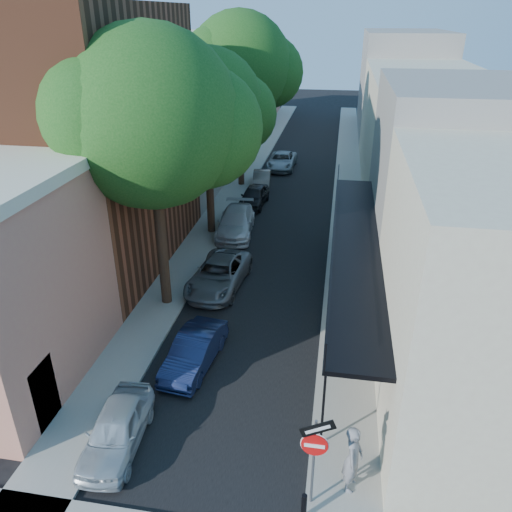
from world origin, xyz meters
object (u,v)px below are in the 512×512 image
at_px(bollard, 304,507).
at_px(oak_mid, 215,108).
at_px(parked_car_f, 262,179).
at_px(parked_car_a, 117,429).
at_px(parked_car_b, 194,351).
at_px(parked_car_g, 282,161).
at_px(oak_far, 247,67).
at_px(sign_post, 315,448).
at_px(parked_car_e, 254,196).
at_px(parked_car_d, 236,222).
at_px(pedestrian, 353,458).
at_px(oak_near, 164,121).
at_px(parked_car_c, 219,274).

distance_m(bollard, oak_mid, 19.96).
bearing_deg(parked_car_f, parked_car_a, -97.11).
bearing_deg(parked_car_b, parked_car_g, 96.70).
distance_m(oak_far, parked_car_b, 22.64).
bearing_deg(bollard, parked_car_a, 164.55).
bearing_deg(bollard, sign_post, 71.44).
height_order(parked_car_e, parked_car_g, parked_car_e).
distance_m(parked_car_e, parked_car_g, 9.09).
distance_m(parked_car_d, parked_car_f, 8.76).
bearing_deg(oak_far, pedestrian, -73.66).
height_order(parked_car_d, parked_car_g, parked_car_d).
xyz_separation_m(parked_car_f, pedestrian, (6.40, -25.23, 0.55)).
bearing_deg(parked_car_b, oak_far, 101.96).
bearing_deg(bollard, parked_car_d, 106.97).
xyz_separation_m(sign_post, parked_car_b, (-4.56, 5.07, -1.42)).
bearing_deg(oak_near, oak_far, 89.96).
distance_m(oak_mid, parked_car_a, 17.43).
bearing_deg(parked_car_g, sign_post, -80.43).
relative_size(bollard, parked_car_c, 0.17).
height_order(bollard, parked_car_c, parked_car_c).
relative_size(oak_near, parked_car_e, 3.01).
distance_m(sign_post, bollard, 1.60).
bearing_deg(parked_car_e, oak_far, 109.22).
bearing_deg(parked_car_g, oak_far, -111.31).
bearing_deg(parked_car_b, parked_car_e, 99.23).
relative_size(oak_mid, parked_car_g, 2.21).
height_order(oak_far, pedestrian, oak_far).
relative_size(oak_near, pedestrian, 5.66).
relative_size(oak_mid, parked_car_b, 2.71).
bearing_deg(oak_near, parked_car_d, 82.84).
bearing_deg(parked_car_f, oak_mid, -103.99).
height_order(oak_mid, parked_car_a, oak_mid).
bearing_deg(parked_car_d, sign_post, -76.88).
bearing_deg(parked_car_f, sign_post, -84.51).
xyz_separation_m(bollard, parked_car_d, (-5.38, 17.63, 0.18)).
bearing_deg(parked_car_g, parked_car_d, -92.84).
distance_m(parked_car_b, parked_car_e, 16.89).
height_order(parked_car_g, pedestrian, pedestrian).
distance_m(parked_car_g, pedestrian, 30.84).
distance_m(oak_near, parked_car_e, 14.63).
height_order(oak_near, parked_car_g, oak_near).
height_order(oak_near, parked_car_e, oak_near).
bearing_deg(parked_car_f, bollard, -85.04).
bearing_deg(parked_car_a, parked_car_f, 85.12).
xyz_separation_m(sign_post, parked_car_d, (-5.54, 17.16, -1.34)).
xyz_separation_m(bollard, pedestrian, (1.15, 1.15, 0.61)).
relative_size(parked_car_a, parked_car_c, 0.77).
bearing_deg(oak_near, parked_car_e, 84.48).
xyz_separation_m(parked_car_a, parked_car_f, (0.35, 24.83, -0.04)).
xyz_separation_m(oak_far, parked_car_d, (0.98, -9.14, -7.56)).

